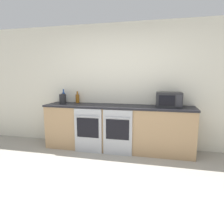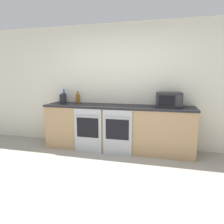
# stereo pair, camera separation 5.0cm
# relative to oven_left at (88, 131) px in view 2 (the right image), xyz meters

# --- Properties ---
(ground_plane) EXTENTS (16.00, 16.00, 0.00)m
(ground_plane) POSITION_rel_oven_left_xyz_m (0.53, -1.47, -0.45)
(ground_plane) COLOR gray
(wall_back) EXTENTS (10.00, 0.06, 2.60)m
(wall_back) POSITION_rel_oven_left_xyz_m (0.53, 0.64, 0.85)
(wall_back) COLOR silver
(wall_back) RESTS_ON ground_plane
(counter_back) EXTENTS (3.03, 0.62, 0.93)m
(counter_back) POSITION_rel_oven_left_xyz_m (0.53, 0.31, 0.02)
(counter_back) COLOR tan
(counter_back) RESTS_ON ground_plane
(oven_left) EXTENTS (0.56, 0.06, 0.89)m
(oven_left) POSITION_rel_oven_left_xyz_m (0.00, 0.00, 0.00)
(oven_left) COLOR #A8AAAF
(oven_left) RESTS_ON ground_plane
(oven_right) EXTENTS (0.56, 0.06, 0.89)m
(oven_right) POSITION_rel_oven_left_xyz_m (0.60, 0.00, 0.00)
(oven_right) COLOR #A8AAAF
(oven_right) RESTS_ON ground_plane
(microwave) EXTENTS (0.48, 0.36, 0.28)m
(microwave) POSITION_rel_oven_left_xyz_m (1.53, 0.36, 0.62)
(microwave) COLOR #232326
(microwave) RESTS_ON counter_back
(bottle_amber) EXTENTS (0.08, 0.08, 0.25)m
(bottle_amber) POSITION_rel_oven_left_xyz_m (-0.43, 0.53, 0.58)
(bottle_amber) COLOR #8C5114
(bottle_amber) RESTS_ON counter_back
(bottle_blue) EXTENTS (0.07, 0.07, 0.30)m
(bottle_blue) POSITION_rel_oven_left_xyz_m (-0.77, 0.54, 0.60)
(bottle_blue) COLOR #234793
(bottle_blue) RESTS_ON counter_back
(kettle) EXTENTS (0.15, 0.15, 0.21)m
(kettle) POSITION_rel_oven_left_xyz_m (-0.69, 0.34, 0.58)
(kettle) COLOR #232326
(kettle) RESTS_ON counter_back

